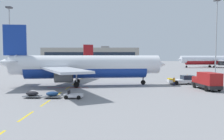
{
  "coord_description": "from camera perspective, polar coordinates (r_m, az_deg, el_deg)",
  "views": [
    {
      "loc": [
        27.05,
        -21.21,
        6.13
      ],
      "look_at": [
        26.24,
        34.43,
        2.64
      ],
      "focal_mm": 36.51,
      "sensor_mm": 36.0,
      "label": 1
    }
  ],
  "objects": [
    {
      "name": "ground_crew_worker",
      "position": [
        48.0,
        15.27,
        -2.66
      ],
      "size": [
        0.57,
        0.53,
        1.76
      ],
      "color": "#191E38",
      "rests_on": "ground"
    },
    {
      "name": "ground",
      "position": [
        62.87,
        12.73,
        -2.09
      ],
      "size": [
        400.0,
        400.0,
        0.0
      ],
      "primitive_type": "plane",
      "color": "gray"
    },
    {
      "name": "apron_light_mast_near",
      "position": [
        85.86,
        -24.24,
        8.71
      ],
      "size": [
        1.8,
        1.8,
        22.68
      ],
      "color": "slate",
      "rests_on": "ground"
    },
    {
      "name": "apron_paint_markings",
      "position": [
        60.02,
        -7.85,
        -2.3
      ],
      "size": [
        8.0,
        96.35,
        0.01
      ],
      "color": "yellow",
      "rests_on": "ground"
    },
    {
      "name": "baggage_train",
      "position": [
        34.15,
        -14.65,
        -5.98
      ],
      "size": [
        8.67,
        2.03,
        1.14
      ],
      "color": "silver",
      "rests_on": "ground"
    },
    {
      "name": "airliner_far_center",
      "position": [
        81.64,
        -13.5,
        1.51
      ],
      "size": [
        28.15,
        26.87,
        10.2
      ],
      "color": "silver",
      "rests_on": "ground"
    },
    {
      "name": "terminal_satellite",
      "position": [
        175.89,
        -5.11,
        3.52
      ],
      "size": [
        70.14,
        26.98,
        13.49
      ],
      "color": "#9E998E",
      "rests_on": "ground"
    },
    {
      "name": "catering_truck",
      "position": [
        44.6,
        22.69,
        -2.46
      ],
      "size": [
        3.25,
        7.22,
        3.14
      ],
      "color": "black",
      "rests_on": "ground"
    },
    {
      "name": "airliner_foreground",
      "position": [
        46.95,
        -7.09,
        0.9
      ],
      "size": [
        34.81,
        34.34,
        12.2
      ],
      "color": "white",
      "rests_on": "ground"
    },
    {
      "name": "airliner_mid_left",
      "position": [
        128.72,
        23.27,
        2.31
      ],
      "size": [
        34.37,
        34.06,
        12.04
      ],
      "color": "silver",
      "rests_on": "ground"
    },
    {
      "name": "pushback_tug",
      "position": [
        51.66,
        17.45,
        -2.38
      ],
      "size": [
        6.26,
        3.68,
        2.08
      ],
      "color": "silver",
      "rests_on": "ground"
    },
    {
      "name": "apron_light_mast_far",
      "position": [
        82.37,
        24.7,
        9.56
      ],
      "size": [
        1.8,
        1.8,
        24.3
      ],
      "color": "slate",
      "rests_on": "ground"
    }
  ]
}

